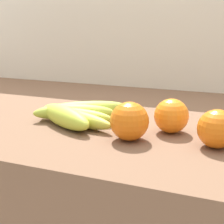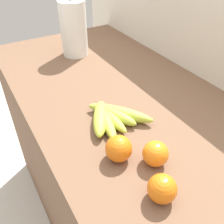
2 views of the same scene
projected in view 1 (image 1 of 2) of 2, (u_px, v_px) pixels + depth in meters
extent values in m
cube|color=silver|center=(160.00, 153.00, 1.20)|extent=(2.18, 0.06, 1.30)
ellipsoid|color=#B8CC3F|center=(65.00, 117.00, 0.70)|extent=(0.17, 0.13, 0.04)
ellipsoid|color=gold|center=(74.00, 118.00, 0.70)|extent=(0.20, 0.09, 0.03)
ellipsoid|color=#AFC03F|center=(75.00, 116.00, 0.72)|extent=(0.17, 0.04, 0.03)
ellipsoid|color=#AAC03F|center=(76.00, 113.00, 0.74)|extent=(0.17, 0.10, 0.04)
ellipsoid|color=#A9BF3F|center=(83.00, 110.00, 0.75)|extent=(0.20, 0.17, 0.04)
sphere|color=orange|center=(171.00, 116.00, 0.66)|extent=(0.07, 0.07, 0.07)
sphere|color=orange|center=(129.00, 121.00, 0.61)|extent=(0.07, 0.07, 0.07)
sphere|color=orange|center=(217.00, 129.00, 0.57)|extent=(0.07, 0.07, 0.07)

